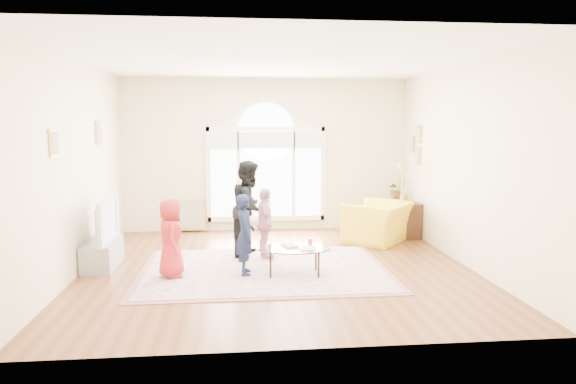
{
  "coord_description": "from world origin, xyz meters",
  "views": [
    {
      "loc": [
        -0.61,
        -7.86,
        2.23
      ],
      "look_at": [
        0.2,
        0.3,
        1.16
      ],
      "focal_mm": 32.0,
      "sensor_mm": 36.0,
      "label": 1
    }
  ],
  "objects": [
    {
      "name": "plant_pedestal",
      "position": [
        2.7,
        2.52,
        0.35
      ],
      "size": [
        0.2,
        0.2,
        0.7
      ],
      "primitive_type": "cylinder",
      "color": "white",
      "rests_on": "ground"
    },
    {
      "name": "armchair",
      "position": [
        2.05,
        1.55,
        0.39
      ],
      "size": [
        1.56,
        1.58,
        0.77
      ],
      "primitive_type": "imported",
      "rotation": [
        0.0,
        0.0,
        4.03
      ],
      "color": "yellow",
      "rests_on": "ground"
    },
    {
      "name": "coffee_table",
      "position": [
        0.22,
        -0.43,
        0.4
      ],
      "size": [
        1.14,
        0.77,
        0.54
      ],
      "rotation": [
        0.0,
        0.0,
        -0.06
      ],
      "color": "silver",
      "rests_on": "ground"
    },
    {
      "name": "television",
      "position": [
        -2.74,
        0.3,
        0.76
      ],
      "size": [
        0.18,
        1.16,
        0.67
      ],
      "color": "black",
      "rests_on": "tv_console"
    },
    {
      "name": "ground",
      "position": [
        0.0,
        0.0,
        0.0
      ],
      "size": [
        6.0,
        6.0,
        0.0
      ],
      "primitive_type": "plane",
      "color": "#5A2F17",
      "rests_on": "ground"
    },
    {
      "name": "rug_border",
      "position": [
        -0.21,
        -0.14,
        0.01
      ],
      "size": [
        3.8,
        2.8,
        0.01
      ],
      "primitive_type": "cube",
      "color": "#975857",
      "rests_on": "ground"
    },
    {
      "name": "child_black",
      "position": [
        -0.41,
        0.81,
        0.83
      ],
      "size": [
        0.8,
        0.92,
        1.62
      ],
      "primitive_type": "imported",
      "rotation": [
        0.0,
        0.0,
        1.29
      ],
      "color": "black",
      "rests_on": "area_rug"
    },
    {
      "name": "floor_lamp",
      "position": [
        2.55,
        1.7,
        1.28
      ],
      "size": [
        0.31,
        0.31,
        1.51
      ],
      "color": "black",
      "rests_on": "ground"
    },
    {
      "name": "room_shell",
      "position": [
        0.01,
        2.83,
        1.57
      ],
      "size": [
        6.0,
        6.0,
        6.0
      ],
      "color": "beige",
      "rests_on": "ground"
    },
    {
      "name": "tv_console",
      "position": [
        -2.75,
        0.3,
        0.21
      ],
      "size": [
        0.45,
        1.0,
        0.42
      ],
      "primitive_type": "cube",
      "color": "#92949A",
      "rests_on": "ground"
    },
    {
      "name": "child_pink",
      "position": [
        -0.16,
        0.54,
        0.61
      ],
      "size": [
        0.38,
        0.72,
        1.17
      ],
      "primitive_type": "imported",
      "rotation": [
        0.0,
        0.0,
        1.71
      ],
      "color": "#C68BA1",
      "rests_on": "area_rug"
    },
    {
      "name": "leaning_picture",
      "position": [
        -1.68,
        2.9,
        0.0
      ],
      "size": [
        0.8,
        0.14,
        0.62
      ],
      "primitive_type": "cube",
      "rotation": [
        -0.14,
        0.0,
        0.0
      ],
      "color": "tan",
      "rests_on": "ground"
    },
    {
      "name": "potted_plant",
      "position": [
        2.7,
        2.52,
        0.9
      ],
      "size": [
        0.45,
        0.42,
        0.4
      ],
      "primitive_type": "imported",
      "rotation": [
        0.0,
        0.0,
        0.39
      ],
      "color": "#33722D",
      "rests_on": "plant_pedestal"
    },
    {
      "name": "child_navy",
      "position": [
        -0.51,
        -0.36,
        0.62
      ],
      "size": [
        0.31,
        0.46,
        1.2
      ],
      "primitive_type": "imported",
      "rotation": [
        0.0,
        0.0,
        1.63
      ],
      "color": "#121D38",
      "rests_on": "area_rug"
    },
    {
      "name": "area_rug",
      "position": [
        -0.21,
        -0.14,
        0.01
      ],
      "size": [
        3.6,
        2.6,
        0.02
      ],
      "primitive_type": "cube",
      "color": "beige",
      "rests_on": "ground"
    },
    {
      "name": "side_cabinet",
      "position": [
        2.78,
        1.93,
        0.35
      ],
      "size": [
        0.4,
        0.5,
        0.7
      ],
      "primitive_type": "cube",
      "color": "black",
      "rests_on": "ground"
    },
    {
      "name": "child_red",
      "position": [
        -1.59,
        -0.38,
        0.6
      ],
      "size": [
        0.46,
        0.62,
        1.16
      ],
      "primitive_type": "imported",
      "rotation": [
        0.0,
        0.0,
        1.74
      ],
      "color": "#B12427",
      "rests_on": "area_rug"
    }
  ]
}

